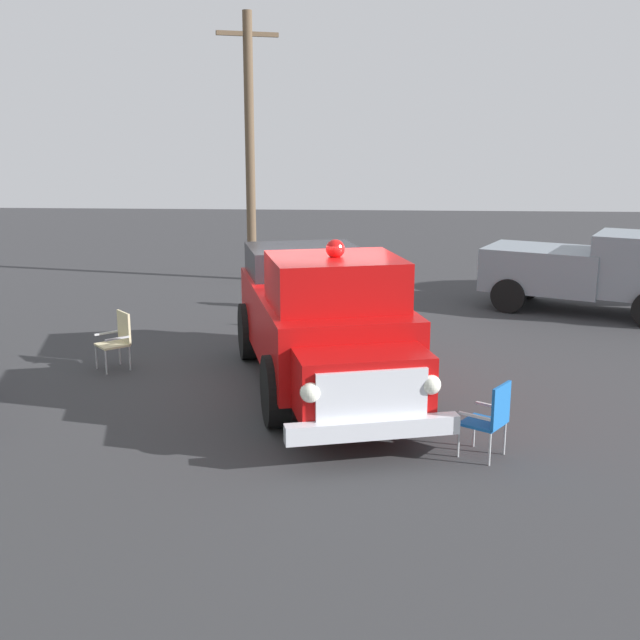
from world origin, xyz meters
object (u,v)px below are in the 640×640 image
parked_pickup (589,271)px  lawn_chair_by_car (492,415)px  spectator_standing (335,271)px  lawn_chair_spare (118,336)px  traffic_cone (281,314)px  utility_pole (250,145)px  vintage_fire_truck (323,318)px

parked_pickup → lawn_chair_by_car: bearing=68.1°
spectator_standing → lawn_chair_spare: bearing=53.1°
traffic_cone → utility_pole: bearing=-75.3°
parked_pickup → utility_pole: bearing=-23.4°
vintage_fire_truck → parked_pickup: vintage_fire_truck is taller
lawn_chair_by_car → lawn_chair_spare: (6.03, -3.57, 0.00)m
lawn_chair_by_car → spectator_standing: spectator_standing is taller
spectator_standing → utility_pole: utility_pole is taller
utility_pole → vintage_fire_truck: bearing=105.2°
utility_pole → lawn_chair_by_car: bearing=111.9°
parked_pickup → spectator_standing: bearing=2.5°
parked_pickup → utility_pole: 9.62m
vintage_fire_truck → lawn_chair_by_car: size_ratio=6.19×
lawn_chair_spare → utility_pole: size_ratio=0.14×
parked_pickup → lawn_chair_spare: 10.81m
lawn_chair_by_car → utility_pole: (4.95, -12.33, 3.18)m
lawn_chair_spare → traffic_cone: size_ratio=1.61×
lawn_chair_by_car → lawn_chair_spare: bearing=-30.6°
spectator_standing → parked_pickup: bearing=-177.5°
lawn_chair_by_car → traffic_cone: bearing=-62.6°
utility_pole → traffic_cone: (-1.47, 5.61, -3.47)m
parked_pickup → lawn_chair_by_car: size_ratio=5.01×
spectator_standing → utility_pole: (2.56, -3.92, 2.81)m
lawn_chair_by_car → vintage_fire_truck: bearing=-49.2°
utility_pole → traffic_cone: utility_pole is taller
vintage_fire_truck → lawn_chair_spare: vintage_fire_truck is taller
lawn_chair_by_car → spectator_standing: bearing=-74.1°
lawn_chair_by_car → spectator_standing: (2.40, -8.42, 0.37)m
parked_pickup → traffic_cone: parked_pickup is taller
vintage_fire_truck → lawn_chair_by_car: (-2.34, 2.71, -0.61)m
lawn_chair_spare → traffic_cone: lawn_chair_spare is taller
parked_pickup → lawn_chair_spare: bearing=28.2°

